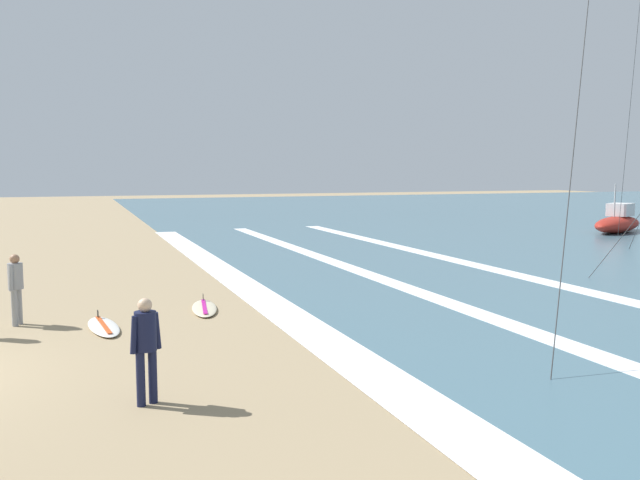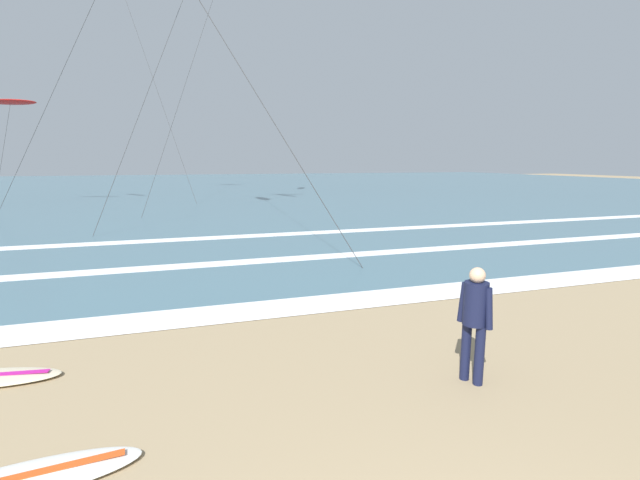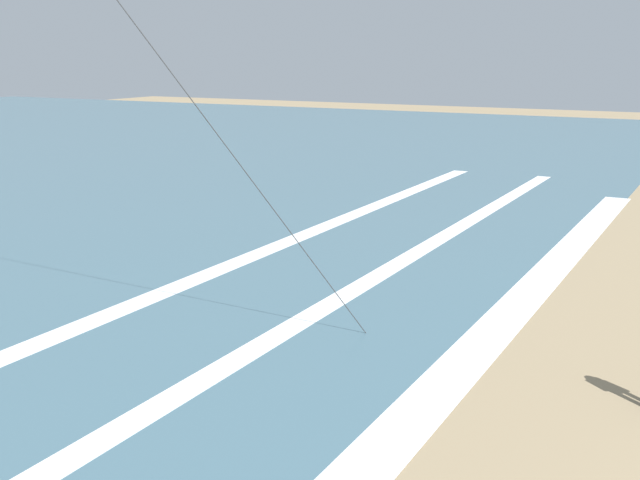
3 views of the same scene
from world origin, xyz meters
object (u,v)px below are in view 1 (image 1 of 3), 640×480
surfboard_left_pile (204,308)px  offshore_boat (618,222)px  surfer_foreground_main (146,341)px  surfer_mid_group (16,283)px  surfboard_foreground_flat (103,327)px

surfboard_left_pile → offshore_boat: (-12.59, 25.23, 0.51)m
surfer_foreground_main → surfer_mid_group: 6.59m
surfboard_left_pile → surfer_foreground_main: bearing=-17.5°
surfboard_left_pile → surfboard_foreground_flat: (1.19, -2.43, 0.00)m
surfer_foreground_main → surfer_mid_group: bearing=-160.5°
surfboard_left_pile → surfboard_foreground_flat: 2.71m
surfer_foreground_main → surfer_mid_group: size_ratio=1.00×
surfer_foreground_main → surfboard_left_pile: (-6.40, 2.02, -0.91)m
surfboard_foreground_flat → offshore_boat: bearing=116.5°
surfboard_foreground_flat → offshore_boat: 30.91m
surfboard_left_pile → offshore_boat: bearing=116.5°
surfer_mid_group → offshore_boat: size_ratio=0.30×
surfer_foreground_main → surfboard_left_pile: 6.77m
surfer_foreground_main → surfboard_foreground_flat: 5.30m
surfer_mid_group → offshore_boat: offshore_boat is taller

